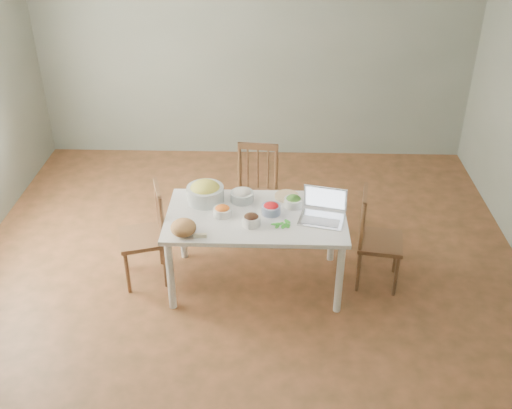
{
  "coord_description": "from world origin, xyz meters",
  "views": [
    {
      "loc": [
        0.23,
        -4.17,
        3.26
      ],
      "look_at": [
        0.1,
        -0.07,
        0.79
      ],
      "focal_mm": 41.82,
      "sensor_mm": 36.0,
      "label": 1
    }
  ],
  "objects_px": {
    "dining_table": "(256,249)",
    "chair_right": "(381,240)",
    "bowl_squash": "(205,192)",
    "chair_left": "(142,235)",
    "laptop": "(322,208)",
    "bread_boule": "(183,228)",
    "chair_far": "(255,196)"
  },
  "relations": [
    {
      "from": "dining_table",
      "to": "bread_boule",
      "type": "height_order",
      "value": "bread_boule"
    },
    {
      "from": "bread_boule",
      "to": "laptop",
      "type": "bearing_deg",
      "value": 12.19
    },
    {
      "from": "chair_far",
      "to": "chair_right",
      "type": "distance_m",
      "value": 1.25
    },
    {
      "from": "bowl_squash",
      "to": "bread_boule",
      "type": "bearing_deg",
      "value": -102.75
    },
    {
      "from": "dining_table",
      "to": "chair_right",
      "type": "bearing_deg",
      "value": 2.55
    },
    {
      "from": "chair_right",
      "to": "bread_boule",
      "type": "relative_size",
      "value": 4.36
    },
    {
      "from": "chair_left",
      "to": "bread_boule",
      "type": "relative_size",
      "value": 4.44
    },
    {
      "from": "laptop",
      "to": "chair_right",
      "type": "bearing_deg",
      "value": 26.18
    },
    {
      "from": "bowl_squash",
      "to": "laptop",
      "type": "xyz_separation_m",
      "value": [
        0.96,
        -0.28,
        0.03
      ]
    },
    {
      "from": "chair_right",
      "to": "chair_left",
      "type": "bearing_deg",
      "value": 99.55
    },
    {
      "from": "bowl_squash",
      "to": "laptop",
      "type": "distance_m",
      "value": 1.0
    },
    {
      "from": "chair_far",
      "to": "chair_left",
      "type": "bearing_deg",
      "value": -138.68
    },
    {
      "from": "dining_table",
      "to": "bowl_squash",
      "type": "bearing_deg",
      "value": 154.16
    },
    {
      "from": "chair_far",
      "to": "chair_right",
      "type": "relative_size",
      "value": 1.05
    },
    {
      "from": "dining_table",
      "to": "chair_left",
      "type": "distance_m",
      "value": 0.97
    },
    {
      "from": "bread_boule",
      "to": "bowl_squash",
      "type": "height_order",
      "value": "bowl_squash"
    },
    {
      "from": "bread_boule",
      "to": "chair_far",
      "type": "bearing_deg",
      "value": 62.51
    },
    {
      "from": "chair_right",
      "to": "dining_table",
      "type": "bearing_deg",
      "value": 101.76
    },
    {
      "from": "chair_left",
      "to": "chair_right",
      "type": "distance_m",
      "value": 2.01
    },
    {
      "from": "dining_table",
      "to": "chair_right",
      "type": "xyz_separation_m",
      "value": [
        1.04,
        0.05,
        0.09
      ]
    },
    {
      "from": "bread_boule",
      "to": "laptop",
      "type": "xyz_separation_m",
      "value": [
        1.07,
        0.23,
        0.06
      ]
    },
    {
      "from": "chair_right",
      "to": "laptop",
      "type": "distance_m",
      "value": 0.65
    },
    {
      "from": "dining_table",
      "to": "chair_left",
      "type": "height_order",
      "value": "chair_left"
    },
    {
      "from": "bread_boule",
      "to": "bowl_squash",
      "type": "bearing_deg",
      "value": 77.25
    },
    {
      "from": "dining_table",
      "to": "chair_left",
      "type": "relative_size",
      "value": 1.65
    },
    {
      "from": "chair_far",
      "to": "bread_boule",
      "type": "xyz_separation_m",
      "value": [
        -0.52,
        -1.0,
        0.29
      ]
    },
    {
      "from": "chair_left",
      "to": "laptop",
      "type": "distance_m",
      "value": 1.54
    },
    {
      "from": "chair_left",
      "to": "chair_right",
      "type": "bearing_deg",
      "value": 73.87
    },
    {
      "from": "chair_far",
      "to": "bread_boule",
      "type": "distance_m",
      "value": 1.16
    },
    {
      "from": "chair_far",
      "to": "laptop",
      "type": "height_order",
      "value": "laptop"
    },
    {
      "from": "chair_left",
      "to": "bread_boule",
      "type": "xyz_separation_m",
      "value": [
        0.42,
        -0.34,
        0.31
      ]
    },
    {
      "from": "bread_boule",
      "to": "dining_table",
      "type": "bearing_deg",
      "value": 28.86
    }
  ]
}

